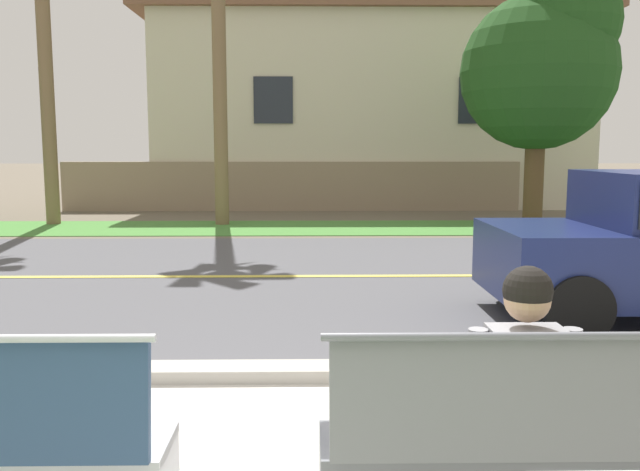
% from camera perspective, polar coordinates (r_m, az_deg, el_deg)
% --- Properties ---
extents(ground_plane, '(140.00, 140.00, 0.00)m').
position_cam_1_polar(ground_plane, '(10.77, -2.47, -2.03)').
color(ground_plane, '#665B4C').
extents(curb_edge, '(44.00, 0.30, 0.11)m').
position_cam_1_polar(curb_edge, '(5.27, -4.17, -11.59)').
color(curb_edge, '#ADA89E').
rests_on(curb_edge, ground_plane).
extents(street_asphalt, '(52.00, 8.00, 0.01)m').
position_cam_1_polar(street_asphalt, '(9.30, -2.72, -3.52)').
color(street_asphalt, '#515156').
rests_on(street_asphalt, ground_plane).
extents(road_centre_line, '(48.00, 0.14, 0.01)m').
position_cam_1_polar(road_centre_line, '(9.30, -2.72, -3.49)').
color(road_centre_line, '#E0CC4C').
rests_on(road_centre_line, ground_plane).
extents(far_verge_grass, '(48.00, 2.80, 0.02)m').
position_cam_1_polar(far_verge_grass, '(14.96, -2.03, 0.67)').
color(far_verge_grass, '#478438').
rests_on(far_verge_grass, ground_plane).
extents(bench_right, '(1.85, 0.48, 1.01)m').
position_cam_1_polar(bench_right, '(3.27, 17.14, -16.59)').
color(bench_right, slate).
rests_on(bench_right, ground_plane).
extents(seated_person_grey, '(0.52, 0.68, 1.25)m').
position_cam_1_polar(seated_person_grey, '(3.35, 16.52, -11.99)').
color(seated_person_grey, '#47382D').
rests_on(seated_person_grey, ground_plane).
extents(shade_tree_left, '(3.47, 3.47, 5.73)m').
position_cam_1_polar(shade_tree_left, '(16.19, 18.64, 13.98)').
color(shade_tree_left, brown).
rests_on(shade_tree_left, ground_plane).
extents(garden_wall, '(13.00, 0.36, 1.40)m').
position_cam_1_polar(garden_wall, '(19.14, -2.45, 4.23)').
color(garden_wall, gray).
rests_on(garden_wall, ground_plane).
extents(house_across_street, '(13.88, 6.91, 6.28)m').
position_cam_1_polar(house_across_street, '(22.43, 3.97, 11.03)').
color(house_across_street, beige).
rests_on(house_across_street, ground_plane).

